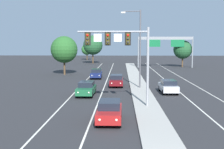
{
  "coord_description": "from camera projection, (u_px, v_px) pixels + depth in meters",
  "views": [
    {
      "loc": [
        -2.39,
        -12.32,
        5.91
      ],
      "look_at": [
        -3.2,
        13.22,
        3.2
      ],
      "focal_mm": 47.5,
      "sensor_mm": 36.0,
      "label": 1
    }
  ],
  "objects": [
    {
      "name": "highway_sign_gantry",
      "position": [
        166.0,
        42.0,
        71.02
      ],
      "size": [
        13.28,
        0.42,
        7.5
      ],
      "color": "gray",
      "rests_on": "ground"
    },
    {
      "name": "car_oncoming_green",
      "position": [
        86.0,
        88.0,
        33.43
      ],
      "size": [
        1.9,
        4.5,
        1.58
      ],
      "color": "#195633",
      "rests_on": "ground"
    },
    {
      "name": "tree_far_right_a",
      "position": [
        183.0,
        50.0,
        73.11
      ],
      "size": [
        4.59,
        4.59,
        6.64
      ],
      "color": "#4C3823",
      "rests_on": "ground"
    },
    {
      "name": "edge_stripe_right",
      "position": [
        203.0,
        90.0,
        37.39
      ],
      "size": [
        0.14,
        100.0,
        0.01
      ],
      "primitive_type": "cube",
      "color": "silver",
      "rests_on": "ground"
    },
    {
      "name": "tree_far_left_a",
      "position": [
        64.0,
        50.0,
        55.17
      ],
      "size": [
        5.0,
        5.0,
        7.23
      ],
      "color": "#4C3823",
      "rests_on": "ground"
    },
    {
      "name": "car_receding_silver",
      "position": [
        168.0,
        86.0,
        35.16
      ],
      "size": [
        1.86,
        4.49,
        1.58
      ],
      "color": "#B7B7BC",
      "rests_on": "ground"
    },
    {
      "name": "car_oncoming_navy",
      "position": [
        96.0,
        74.0,
        49.86
      ],
      "size": [
        1.91,
        4.5,
        1.58
      ],
      "color": "#141E4C",
      "rests_on": "ground"
    },
    {
      "name": "edge_stripe_left",
      "position": [
        77.0,
        89.0,
        37.89
      ],
      "size": [
        0.14,
        100.0,
        0.01
      ],
      "primitive_type": "cube",
      "color": "silver",
      "rests_on": "ground"
    },
    {
      "name": "tree_far_left_b",
      "position": [
        93.0,
        45.0,
        85.88
      ],
      "size": [
        5.64,
        5.64,
        8.17
      ],
      "color": "#4C3823",
      "rests_on": "ground"
    },
    {
      "name": "lane_stripe_oncoming_center",
      "position": [
        103.0,
        90.0,
        37.79
      ],
      "size": [
        0.14,
        100.0,
        0.01
      ],
      "primitive_type": "cube",
      "color": "silver",
      "rests_on": "ground"
    },
    {
      "name": "car_oncoming_darkred",
      "position": [
        116.0,
        80.0,
        40.65
      ],
      "size": [
        1.83,
        4.48,
        1.58
      ],
      "color": "#5B0F14",
      "rests_on": "ground"
    },
    {
      "name": "median_island",
      "position": [
        144.0,
        100.0,
        30.67
      ],
      "size": [
        2.4,
        110.0,
        0.15
      ],
      "primitive_type": "cube",
      "color": "#9E9B93",
      "rests_on": "ground"
    },
    {
      "name": "tree_far_left_c",
      "position": [
        87.0,
        49.0,
        104.97
      ],
      "size": [
        3.95,
        3.95,
        5.71
      ],
      "color": "#4C3823",
      "rests_on": "ground"
    },
    {
      "name": "car_oncoming_red",
      "position": [
        109.0,
        111.0,
        22.3
      ],
      "size": [
        1.84,
        4.48,
        1.58
      ],
      "color": "maroon",
      "rests_on": "ground"
    },
    {
      "name": "street_lamp_median",
      "position": [
        138.0,
        44.0,
        38.07
      ],
      "size": [
        2.58,
        0.28,
        10.0
      ],
      "color": "#4C4C51",
      "rests_on": "median_island"
    },
    {
      "name": "lane_stripe_receding_center",
      "position": [
        177.0,
        90.0,
        37.49
      ],
      "size": [
        0.14,
        100.0,
        0.01
      ],
      "primitive_type": "cube",
      "color": "silver",
      "rests_on": "ground"
    },
    {
      "name": "overhead_signal_mast",
      "position": [
        123.0,
        48.0,
        26.87
      ],
      "size": [
        6.52,
        0.44,
        7.2
      ],
      "color": "gray",
      "rests_on": "median_island"
    }
  ]
}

